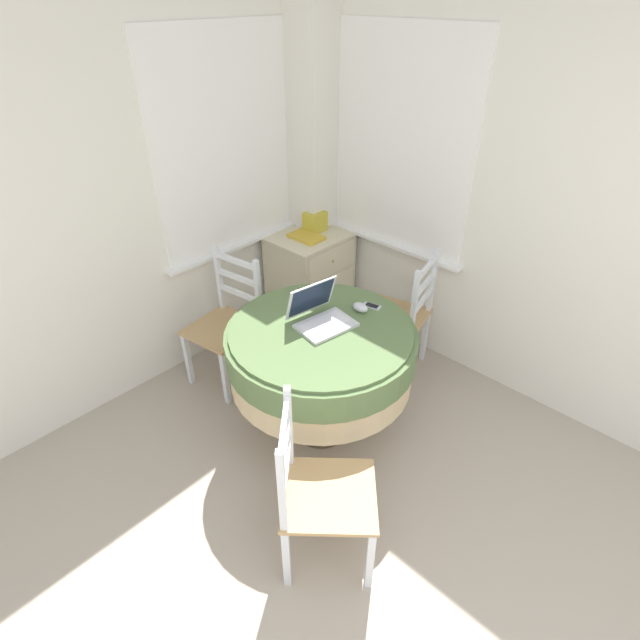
{
  "coord_description": "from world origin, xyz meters",
  "views": [
    {
      "loc": [
        -0.48,
        0.17,
        2.37
      ],
      "look_at": [
        1.32,
        1.88,
        0.69
      ],
      "focal_mm": 28.0,
      "sensor_mm": 36.0,
      "label": 1
    }
  ],
  "objects_px": {
    "cell_phone": "(372,306)",
    "computer_mouse": "(360,307)",
    "corner_cabinet": "(310,278)",
    "storage_box": "(315,222)",
    "dining_chair_near_back_window": "(227,324)",
    "dining_chair_near_right_window": "(401,316)",
    "dining_chair_camera_near": "(319,493)",
    "book_on_cabinet": "(306,237)",
    "round_dining_table": "(321,352)",
    "laptop": "(321,316)"
  },
  "relations": [
    {
      "from": "round_dining_table",
      "to": "cell_phone",
      "type": "distance_m",
      "value": 0.42
    },
    {
      "from": "dining_chair_near_back_window",
      "to": "dining_chair_near_right_window",
      "type": "distance_m",
      "value": 1.2
    },
    {
      "from": "round_dining_table",
      "to": "dining_chair_near_right_window",
      "type": "relative_size",
      "value": 1.18
    },
    {
      "from": "dining_chair_camera_near",
      "to": "corner_cabinet",
      "type": "xyz_separation_m",
      "value": [
        1.48,
        1.5,
        -0.06
      ]
    },
    {
      "from": "laptop",
      "to": "dining_chair_camera_near",
      "type": "relative_size",
      "value": 0.39
    },
    {
      "from": "corner_cabinet",
      "to": "cell_phone",
      "type": "bearing_deg",
      "value": -116.12
    },
    {
      "from": "dining_chair_camera_near",
      "to": "storage_box",
      "type": "xyz_separation_m",
      "value": [
        1.56,
        1.52,
        0.4
      ]
    },
    {
      "from": "storage_box",
      "to": "corner_cabinet",
      "type": "bearing_deg",
      "value": -165.93
    },
    {
      "from": "dining_chair_near_back_window",
      "to": "dining_chair_camera_near",
      "type": "relative_size",
      "value": 1.0
    },
    {
      "from": "cell_phone",
      "to": "dining_chair_camera_near",
      "type": "bearing_deg",
      "value": -153.17
    },
    {
      "from": "laptop",
      "to": "book_on_cabinet",
      "type": "xyz_separation_m",
      "value": [
        0.76,
        0.86,
        -0.04
      ]
    },
    {
      "from": "corner_cabinet",
      "to": "storage_box",
      "type": "xyz_separation_m",
      "value": [
        0.08,
        0.02,
        0.46
      ]
    },
    {
      "from": "storage_box",
      "to": "book_on_cabinet",
      "type": "bearing_deg",
      "value": -161.81
    },
    {
      "from": "dining_chair_near_right_window",
      "to": "corner_cabinet",
      "type": "height_order",
      "value": "dining_chair_near_right_window"
    },
    {
      "from": "dining_chair_camera_near",
      "to": "corner_cabinet",
      "type": "height_order",
      "value": "dining_chair_camera_near"
    },
    {
      "from": "computer_mouse",
      "to": "corner_cabinet",
      "type": "distance_m",
      "value": 1.21
    },
    {
      "from": "round_dining_table",
      "to": "laptop",
      "type": "height_order",
      "value": "laptop"
    },
    {
      "from": "laptop",
      "to": "corner_cabinet",
      "type": "xyz_separation_m",
      "value": [
        0.82,
        0.89,
        -0.44
      ]
    },
    {
      "from": "corner_cabinet",
      "to": "dining_chair_camera_near",
      "type": "bearing_deg",
      "value": -134.59
    },
    {
      "from": "dining_chair_near_back_window",
      "to": "book_on_cabinet",
      "type": "bearing_deg",
      "value": 5.23
    },
    {
      "from": "laptop",
      "to": "computer_mouse",
      "type": "bearing_deg",
      "value": -18.92
    },
    {
      "from": "computer_mouse",
      "to": "storage_box",
      "type": "height_order",
      "value": "storage_box"
    },
    {
      "from": "dining_chair_near_right_window",
      "to": "dining_chair_camera_near",
      "type": "relative_size",
      "value": 1.0
    },
    {
      "from": "computer_mouse",
      "to": "laptop",
      "type": "bearing_deg",
      "value": 161.08
    },
    {
      "from": "computer_mouse",
      "to": "dining_chair_near_right_window",
      "type": "bearing_deg",
      "value": 6.94
    },
    {
      "from": "dining_chair_near_back_window",
      "to": "storage_box",
      "type": "bearing_deg",
      "value": 7.19
    },
    {
      "from": "dining_chair_near_back_window",
      "to": "storage_box",
      "type": "xyz_separation_m",
      "value": [
        1.0,
        0.13,
        0.4
      ]
    },
    {
      "from": "dining_chair_near_back_window",
      "to": "book_on_cabinet",
      "type": "distance_m",
      "value": 0.92
    },
    {
      "from": "computer_mouse",
      "to": "corner_cabinet",
      "type": "xyz_separation_m",
      "value": [
        0.57,
        0.98,
        -0.41
      ]
    },
    {
      "from": "cell_phone",
      "to": "dining_chair_camera_near",
      "type": "height_order",
      "value": "dining_chair_camera_near"
    },
    {
      "from": "laptop",
      "to": "corner_cabinet",
      "type": "height_order",
      "value": "laptop"
    },
    {
      "from": "cell_phone",
      "to": "dining_chair_near_right_window",
      "type": "height_order",
      "value": "dining_chair_near_right_window"
    },
    {
      "from": "computer_mouse",
      "to": "cell_phone",
      "type": "relative_size",
      "value": 0.85
    },
    {
      "from": "computer_mouse",
      "to": "book_on_cabinet",
      "type": "height_order",
      "value": "computer_mouse"
    },
    {
      "from": "laptop",
      "to": "dining_chair_near_back_window",
      "type": "xyz_separation_m",
      "value": [
        -0.1,
        0.79,
        -0.38
      ]
    },
    {
      "from": "laptop",
      "to": "dining_chair_camera_near",
      "type": "bearing_deg",
      "value": -137.25
    },
    {
      "from": "computer_mouse",
      "to": "dining_chair_camera_near",
      "type": "relative_size",
      "value": 0.11
    },
    {
      "from": "dining_chair_camera_near",
      "to": "storage_box",
      "type": "bearing_deg",
      "value": 44.25
    },
    {
      "from": "dining_chair_camera_near",
      "to": "laptop",
      "type": "bearing_deg",
      "value": 42.75
    },
    {
      "from": "laptop",
      "to": "dining_chair_camera_near",
      "type": "distance_m",
      "value": 0.97
    },
    {
      "from": "round_dining_table",
      "to": "corner_cabinet",
      "type": "xyz_separation_m",
      "value": [
        0.87,
        0.94,
        -0.23
      ]
    },
    {
      "from": "round_dining_table",
      "to": "laptop",
      "type": "distance_m",
      "value": 0.22
    },
    {
      "from": "dining_chair_camera_near",
      "to": "book_on_cabinet",
      "type": "relative_size",
      "value": 3.59
    },
    {
      "from": "computer_mouse",
      "to": "book_on_cabinet",
      "type": "xyz_separation_m",
      "value": [
        0.51,
        0.95,
        -0.02
      ]
    },
    {
      "from": "round_dining_table",
      "to": "book_on_cabinet",
      "type": "distance_m",
      "value": 1.22
    },
    {
      "from": "round_dining_table",
      "to": "computer_mouse",
      "type": "relative_size",
      "value": 10.82
    },
    {
      "from": "laptop",
      "to": "computer_mouse",
      "type": "relative_size",
      "value": 3.54
    },
    {
      "from": "cell_phone",
      "to": "computer_mouse",
      "type": "bearing_deg",
      "value": 165.31
    },
    {
      "from": "dining_chair_near_right_window",
      "to": "computer_mouse",
      "type": "bearing_deg",
      "value": -173.06
    },
    {
      "from": "corner_cabinet",
      "to": "storage_box",
      "type": "height_order",
      "value": "storage_box"
    }
  ]
}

